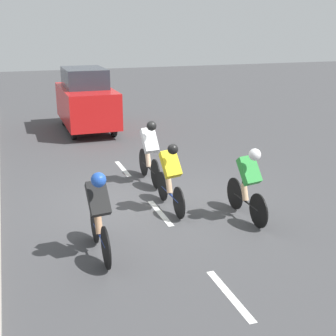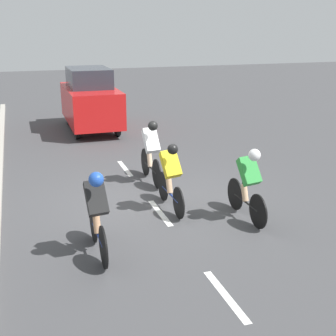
% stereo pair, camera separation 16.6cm
% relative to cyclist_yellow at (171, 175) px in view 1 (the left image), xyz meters
% --- Properties ---
extents(ground_plane, '(60.00, 60.00, 0.00)m').
position_rel_cyclist_yellow_xyz_m(ground_plane, '(0.25, -0.66, -0.78)').
color(ground_plane, '#424244').
extents(lane_stripe_near, '(0.12, 1.40, 0.01)m').
position_rel_cyclist_yellow_xyz_m(lane_stripe_near, '(0.25, 3.28, -0.78)').
color(lane_stripe_near, white).
rests_on(lane_stripe_near, ground).
extents(lane_stripe_mid, '(0.12, 1.40, 0.01)m').
position_rel_cyclist_yellow_xyz_m(lane_stripe_mid, '(0.25, 0.08, -0.78)').
color(lane_stripe_mid, white).
rests_on(lane_stripe_mid, ground).
extents(lane_stripe_far, '(0.12, 1.40, 0.01)m').
position_rel_cyclist_yellow_xyz_m(lane_stripe_far, '(0.25, -3.12, -0.78)').
color(lane_stripe_far, white).
rests_on(lane_stripe_far, ground).
extents(cyclist_yellow, '(0.38, 1.68, 1.49)m').
position_rel_cyclist_yellow_xyz_m(cyclist_yellow, '(0.00, 0.00, 0.00)').
color(cyclist_yellow, black).
rests_on(cyclist_yellow, ground).
extents(cyclist_white, '(0.35, 1.71, 1.57)m').
position_rel_cyclist_yellow_xyz_m(cyclist_white, '(-0.11, -1.81, 0.05)').
color(cyclist_white, black).
rests_on(cyclist_white, ground).
extents(cyclist_black, '(0.36, 1.66, 1.55)m').
position_rel_cyclist_yellow_xyz_m(cyclist_black, '(1.77, 1.51, 0.04)').
color(cyclist_black, black).
rests_on(cyclist_black, ground).
extents(cyclist_green, '(0.37, 1.65, 1.51)m').
position_rel_cyclist_yellow_xyz_m(cyclist_green, '(-1.28, 0.93, 0.02)').
color(cyclist_green, black).
rests_on(cyclist_green, ground).
extents(support_car, '(1.70, 3.81, 2.20)m').
position_rel_cyclist_yellow_xyz_m(support_car, '(0.34, -8.05, 0.31)').
color(support_car, black).
rests_on(support_car, ground).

